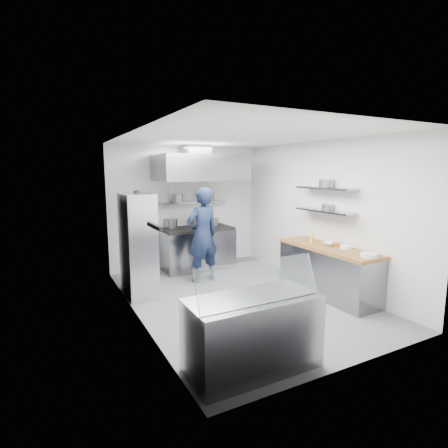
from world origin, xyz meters
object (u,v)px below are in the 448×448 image
chef (203,235)px  gas_range (198,249)px  display_case (253,333)px  wire_rack (138,245)px

chef → gas_range: bearing=-116.0°
display_case → chef: bearing=75.6°
wire_rack → gas_range: bearing=33.8°
chef → wire_rack: (-1.35, -0.18, -0.03)m
chef → wire_rack: chef is taller
chef → display_case: (-0.82, -3.19, -0.53)m
wire_rack → chef: bearing=7.6°
wire_rack → display_case: size_ratio=1.23×
wire_rack → display_case: wire_rack is taller
chef → display_case: 3.34m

